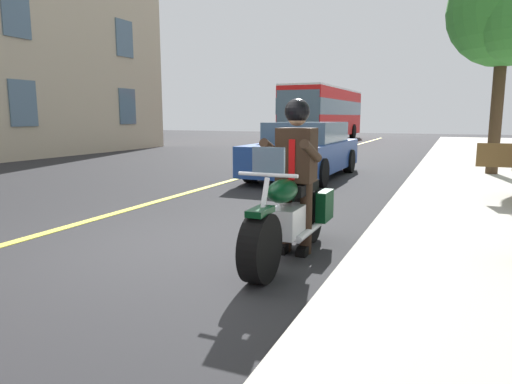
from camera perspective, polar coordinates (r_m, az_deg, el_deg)
name	(u,v)px	position (r m, az deg, el deg)	size (l,w,h in m)	color
ground_plane	(169,252)	(5.40, -10.80, -7.38)	(80.00, 80.00, 0.00)	#28282B
lane_center_stripe	(42,234)	(6.70, -25.14, -4.77)	(60.00, 0.16, 0.01)	#E5DB4C
motorcycle_main	(290,217)	(5.02, 4.29, -3.16)	(2.21, 0.60, 1.26)	black
rider_main	(296,163)	(5.11, 5.03, 3.68)	(0.62, 0.54, 1.74)	black
bus_far	(325,111)	(30.13, 8.56, 9.95)	(11.05, 2.70, 3.30)	red
car_dark	(305,150)	(11.80, 6.14, 5.22)	(4.60, 1.92, 1.40)	navy
street_tree_curbside	(509,14)	(12.69, 29.06, 18.90)	(2.80, 2.60, 5.15)	#42301E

